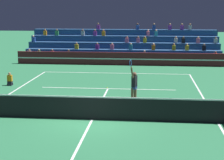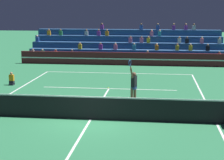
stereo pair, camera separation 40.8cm
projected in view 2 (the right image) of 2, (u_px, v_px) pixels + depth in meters
The scene contains 8 objects.
ground_plane at pixel (91, 119), 16.69m from camera, with size 120.00×120.00×0.00m, color #2D7A4C.
court_lines at pixel (91, 119), 16.68m from camera, with size 11.10×23.90×0.01m.
tennis_net at pixel (90, 108), 16.58m from camera, with size 12.00×0.10×1.10m.
sponsor_banner_wall at pixel (123, 59), 32.05m from camera, with size 18.00×0.26×1.10m.
bleacher_stand at pixel (127, 49), 35.66m from camera, with size 17.82×4.75×3.38m.
ball_kid_courtside at pixel (12, 80), 23.96m from camera, with size 0.30×0.36×0.84m.
tennis_player at pixel (134, 86), 18.92m from camera, with size 0.48×1.04×2.46m.
tennis_ball at pixel (108, 88), 23.06m from camera, with size 0.07×0.07×0.07m, color #C6DB33.
Camera 2 is at (2.87, -15.80, 4.95)m, focal length 60.00 mm.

